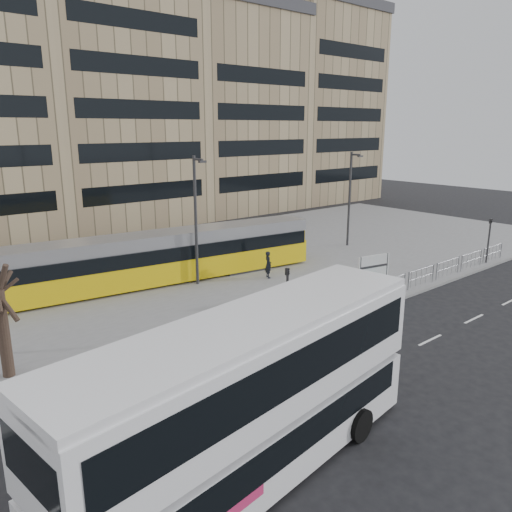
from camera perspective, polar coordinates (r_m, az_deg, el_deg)
ground at (r=24.72m, az=8.82°, el=-7.79°), size 120.00×120.00×0.00m
plaza at (r=33.33m, az=-6.81°, el=-1.67°), size 64.00×24.00×0.15m
kerb at (r=24.72m, az=8.74°, el=-7.60°), size 64.00×0.25×0.17m
building_row at (r=52.81m, az=-19.82°, el=17.61°), size 70.40×18.40×31.20m
pedestrian_barrier at (r=26.12m, az=11.00°, el=-4.35°), size 32.07×0.07×1.10m
road_markings at (r=23.31m, az=17.98°, el=-9.76°), size 62.00×0.12×0.01m
double_decker_bus at (r=13.65m, az=-0.44°, el=-15.40°), size 11.80×4.15×4.62m
tram at (r=29.72m, az=-16.01°, el=-0.91°), size 26.14×5.93×3.07m
station_sign at (r=28.06m, az=13.27°, el=-1.37°), size 2.07×0.51×2.41m
ad_panel at (r=27.67m, az=13.88°, el=-3.44°), size 0.76×0.09×1.42m
pedestrian at (r=31.12m, az=1.41°, el=-0.98°), size 0.59×0.72×1.69m
traffic_light_west at (r=22.49m, az=3.60°, el=-4.14°), size 0.21×0.24×3.10m
traffic_light_east at (r=37.89m, az=25.11°, el=2.20°), size 0.20×0.22×3.10m
lamp_post_west at (r=29.29m, az=-6.85°, el=4.61°), size 0.45×1.04×7.60m
lamp_post_east at (r=39.80m, az=10.71°, el=6.87°), size 0.45×1.04×7.34m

